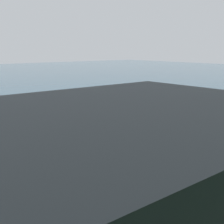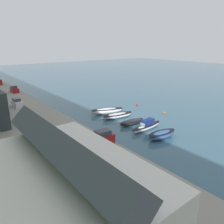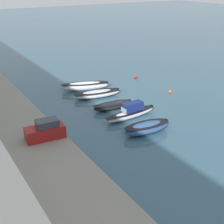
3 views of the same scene
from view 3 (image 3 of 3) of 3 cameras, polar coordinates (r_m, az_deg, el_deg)
name	(u,v)px [view 3 (image 3 of 3)]	position (r m, az deg, el deg)	size (l,w,h in m)	color
ground_plane	(128,104)	(47.65, 2.94, 1.44)	(320.00, 320.00, 0.00)	#385B70
moored_boat_0	(147,128)	(38.89, 6.37, -2.86)	(2.83, 6.52, 1.38)	#33568E
moored_boat_1	(131,113)	(42.86, 3.49, -0.09)	(2.21, 8.38, 2.16)	silver
moored_boat_2	(113,105)	(45.62, 0.12, 1.20)	(2.38, 6.30, 1.06)	black
moored_boat_3	(97,94)	(50.21, -2.75, 3.36)	(3.69, 8.08, 1.11)	silver
moored_boat_4	(85,86)	(53.54, -4.97, 4.79)	(4.88, 8.56, 1.44)	white
parked_car_3	(45,131)	(34.38, -12.07, -3.36)	(2.17, 4.34, 2.16)	maroon
mooring_buoy_0	(170,92)	(52.84, 10.57, 3.65)	(0.55, 0.55, 0.55)	orange
mooring_buoy_1	(136,77)	(59.95, 4.38, 6.42)	(0.59, 0.59, 0.59)	red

